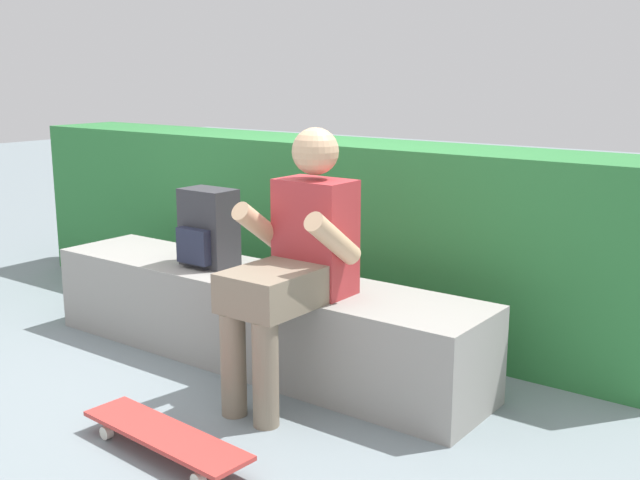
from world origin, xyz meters
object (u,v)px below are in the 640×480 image
at_px(bench_main, 255,317).
at_px(backpack_on_bench, 208,229).
at_px(person_skater, 295,256).
at_px(skateboard_near_person, 165,436).

distance_m(bench_main, backpack_on_bench, 0.52).
distance_m(person_skater, skateboard_near_person, 0.94).
relative_size(bench_main, skateboard_near_person, 3.06).
height_order(bench_main, skateboard_near_person, bench_main).
relative_size(skateboard_near_person, backpack_on_bench, 2.03).
height_order(skateboard_near_person, backpack_on_bench, backpack_on_bench).
bearing_deg(backpack_on_bench, bench_main, 1.76).
bearing_deg(person_skater, backpack_on_bench, 164.10).
height_order(bench_main, backpack_on_bench, backpack_on_bench).
relative_size(person_skater, backpack_on_bench, 3.01).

